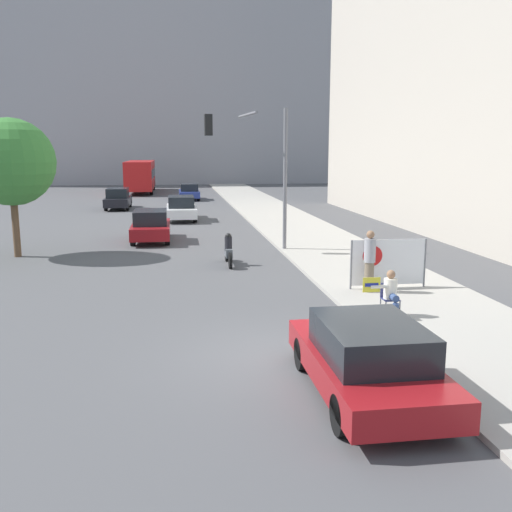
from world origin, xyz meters
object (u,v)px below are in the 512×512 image
Objects in this scene: car_on_road_nearest at (151,226)px; street_tree_near_curb at (11,162)px; jogger_on_sidewalk at (370,260)px; city_bus_on_road at (141,174)px; car_on_road_far_lane at (189,192)px; motorcycle_on_road at (228,251)px; car_on_road_midblock at (181,208)px; car_on_road_distant at (118,199)px; parked_car_curbside at (367,359)px; protest_banner at (388,262)px; traffic_light_pole at (257,154)px; seated_protester at (391,292)px.

street_tree_near_curb reaches higher than car_on_road_nearest.
city_bus_on_road is at bearing -97.01° from jogger_on_sidewalk.
car_on_road_far_lane is 28.97m from motorcycle_on_road.
car_on_road_distant is at bearing 121.01° from car_on_road_midblock.
city_bus_on_road is 5.42× the size of motorcycle_on_road.
street_tree_near_curb reaches higher than parked_car_curbside.
protest_banner is 0.41× the size of traffic_light_pole.
seated_protester is at bearing 63.77° from jogger_on_sidewalk.
street_tree_near_curb reaches higher than car_on_road_far_lane.
jogger_on_sidewalk is 8.55m from traffic_light_pole.
seated_protester is at bearing -109.82° from protest_banner.
car_on_road_midblock is at bearing -93.60° from car_on_road_far_lane.
street_tree_near_curb is (-11.68, 10.70, 3.05)m from seated_protester.
protest_banner reaches higher than motorcycle_on_road.
city_bus_on_road is at bearing 98.74° from car_on_road_midblock.
seated_protester reaches higher than motorcycle_on_road.
car_on_road_distant is 0.79× the size of street_tree_near_curb.
parked_car_curbside is at bearing -77.84° from car_on_road_distant.
jogger_on_sidewalk is 0.40× the size of car_on_road_midblock.
car_on_road_nearest is at bearing -86.23° from city_bus_on_road.
protest_banner is (0.72, 0.38, -0.15)m from jogger_on_sidewalk.
car_on_road_far_lane is at bearing 92.62° from parked_car_curbside.
car_on_road_midblock reaches higher than seated_protester.
traffic_light_pole is 1.28× the size of car_on_road_midblock.
car_on_road_nearest is (-4.37, 18.21, 0.04)m from parked_car_curbside.
parked_car_curbside is (-0.19, -14.47, -3.41)m from traffic_light_pole.
parked_car_curbside is 2.11× the size of motorcycle_on_road.
protest_banner reaches higher than parked_car_curbside.
seated_protester is at bearing -77.59° from car_on_road_midblock.
parked_car_curbside is 0.78× the size of street_tree_near_curb.
car_on_road_nearest is 0.96× the size of car_on_road_far_lane.
car_on_road_far_lane is 0.78× the size of street_tree_near_curb.
motorcycle_on_road is (5.21, -38.31, -1.30)m from city_bus_on_road.
city_bus_on_road reaches higher than car_on_road_midblock.
protest_banner reaches higher than car_on_road_nearest.
car_on_road_midblock is 0.41× the size of city_bus_on_road.
street_tree_near_curb is at bearing 177.41° from traffic_light_pole.
car_on_road_midblock is 13.65m from street_tree_near_curb.
traffic_light_pole is (-2.95, 7.29, 3.18)m from protest_banner.
car_on_road_midblock is at bearing 59.20° from street_tree_near_curb.
car_on_road_distant is at bearing 100.60° from car_on_road_nearest.
traffic_light_pole is 4.59m from motorcycle_on_road.
city_bus_on_road reaches higher than car_on_road_nearest.
car_on_road_nearest reaches higher than seated_protester.
traffic_light_pole reaches higher than seated_protester.
car_on_road_midblock reaches higher than car_on_road_nearest.
car_on_road_far_lane is at bearing 83.75° from car_on_road_nearest.
motorcycle_on_road is (3.09, -6.21, -0.21)m from car_on_road_nearest.
street_tree_near_curb is (-7.73, -26.04, 3.10)m from car_on_road_far_lane.
street_tree_near_curb is at bearing -147.86° from car_on_road_nearest.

